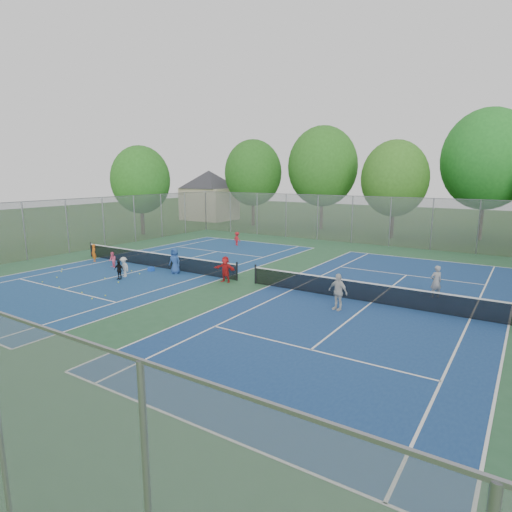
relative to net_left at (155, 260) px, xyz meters
The scene contains 37 objects.
ground 7.01m from the net_left, ahead, with size 120.00×120.00×0.00m, color #254B17.
court_pad 7.01m from the net_left, ahead, with size 32.00×32.00×0.01m, color #295836.
court_left 0.44m from the net_left, ahead, with size 10.97×23.77×0.01m, color navy.
court_right 14.01m from the net_left, ahead, with size 10.97×23.77×0.01m, color navy.
net_left is the anchor object (origin of this frame).
net_right 14.00m from the net_left, ahead, with size 12.87×0.10×0.91m, color black.
fence_north 17.53m from the net_left, 66.37° to the left, with size 32.00×0.10×4.00m, color gray.
fence_west 9.13m from the net_left, behind, with size 32.00×0.10×4.00m, color gray.
house 28.55m from the net_left, 122.01° to the left, with size 11.03×11.03×7.30m.
tree_nw 23.72m from the net_left, 107.65° to the left, with size 6.40×6.40×9.58m.
tree_nl 23.81m from the net_left, 87.51° to the left, with size 7.20×7.20×10.69m.
tree_nc 23.38m from the net_left, 66.80° to the left, with size 6.00×6.00×8.85m.
tree_nr 29.59m from the net_left, 56.31° to the left, with size 7.60×7.60×11.42m.
tree_side_w 16.34m from the net_left, 140.19° to the left, with size 5.60×5.60×8.47m.
ball_crate 1.18m from the net_left, 56.24° to the right, with size 0.30×0.30×0.26m, color blue.
ball_hopper 1.49m from the net_left, ahead, with size 0.26×0.26×0.51m, color #227C2E.
student_a 4.77m from the net_left, 167.20° to the right, with size 0.44×0.29×1.21m, color #D66014.
student_b 2.63m from the net_left, 143.68° to the right, with size 0.49×0.38×1.00m, color #F86086.
student_c 2.86m from the net_left, 81.08° to the right, with size 0.76×0.43×1.17m, color beige.
student_d 3.45m from the net_left, 78.50° to the right, with size 0.64×0.27×1.09m, color black.
student_e 2.40m from the net_left, 14.61° to the right, with size 0.75×0.49×1.54m, color navy.
student_f 6.08m from the net_left, ahead, with size 1.34×0.43×1.44m, color red.
child_far_baseline 9.55m from the net_left, 92.33° to the left, with size 0.73×0.42×1.13m, color #B41921.
instructor 16.47m from the net_left, ahead, with size 0.58×0.38×1.58m, color gray.
teen_court_b 13.20m from the net_left, ahead, with size 0.96×0.40×1.63m, color beige.
tennis_ball_0 7.23m from the net_left, 67.77° to the right, with size 0.07×0.07×0.07m, color #DEEF37.
tennis_ball_1 6.34m from the net_left, 94.21° to the right, with size 0.07×0.07×0.07m, color #C7ED37.
tennis_ball_2 6.46m from the net_left, 77.37° to the right, with size 0.07×0.07×0.07m, color #AFCC2F.
tennis_ball_3 5.65m from the net_left, 139.06° to the right, with size 0.07×0.07×0.07m, color #DAE936.
tennis_ball_4 1.77m from the net_left, 98.24° to the right, with size 0.07×0.07×0.07m, color #CDD531.
tennis_ball_5 4.19m from the net_left, 71.76° to the right, with size 0.07×0.07×0.07m, color #CFEB36.
tennis_ball_6 6.66m from the net_left, 64.76° to the right, with size 0.07×0.07×0.07m, color #CDD631.
tennis_ball_7 3.79m from the net_left, 91.01° to the right, with size 0.07×0.07×0.07m, color #C1E836.
tennis_ball_8 2.14m from the net_left, 69.16° to the right, with size 0.07×0.07×0.07m, color #CBE134.
tennis_ball_9 5.73m from the net_left, 116.84° to the right, with size 0.07×0.07×0.07m, color #C9E535.
tennis_ball_10 5.53m from the net_left, 131.82° to the right, with size 0.07×0.07×0.07m, color #D9F037.
tennis_ball_11 6.57m from the net_left, 109.99° to the right, with size 0.07×0.07×0.07m, color #A5C82E.
Camera 1 is at (12.81, -18.78, 5.88)m, focal length 30.00 mm.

